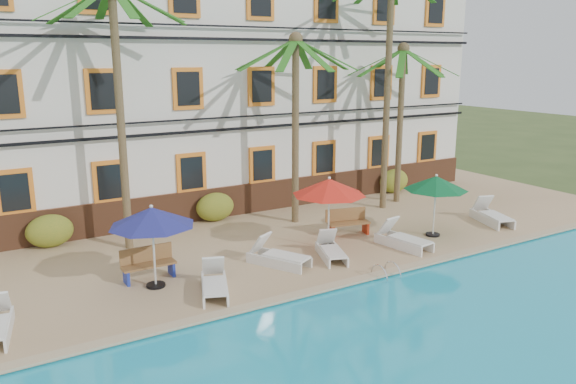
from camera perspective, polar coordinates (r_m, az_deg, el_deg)
ground at (r=16.67m, az=4.31°, el=-8.95°), size 100.00×100.00×0.00m
pool_deck at (r=20.65m, az=-3.69°, el=-4.05°), size 30.00×12.00×0.25m
pool_coping at (r=15.89m, az=6.22°, el=-9.06°), size 30.00×0.35×0.06m
hotel_building at (r=24.25m, az=-9.39°, el=11.05°), size 25.40×6.44×10.22m
palm_b at (r=18.31m, az=-16.90°, el=10.77°), size 4.52×4.52×8.45m
palm_c at (r=20.60m, az=0.77°, el=9.25°), size 4.52×4.52×6.99m
palm_d at (r=22.92m, az=10.19°, el=13.18°), size 4.52×4.52×9.57m
palm_e at (r=24.14m, az=11.42°, el=9.21°), size 4.52×4.52×6.69m
shrub_left at (r=20.07m, az=-23.05°, el=-3.66°), size 1.50×0.90×1.10m
shrub_mid at (r=21.55m, az=-7.42°, el=-1.51°), size 1.50×0.90×1.10m
shrub_right at (r=26.27m, az=10.70°, el=1.11°), size 1.50×0.90×1.10m
umbrella_blue at (r=15.35m, az=-13.67°, el=-2.50°), size 2.32×2.32×2.32m
umbrella_red at (r=18.02m, az=4.20°, el=0.47°), size 2.40×2.40×2.41m
umbrella_green at (r=19.95m, az=14.80°, el=0.85°), size 2.21×2.21×2.21m
lounger_b at (r=15.19m, az=-7.49°, el=-9.16°), size 1.28×1.96×0.87m
lounger_c at (r=17.01m, az=-1.06°, el=-6.46°), size 1.52×2.03×0.91m
lounger_d at (r=17.62m, az=4.40°, el=-5.87°), size 1.19×1.87×0.83m
lounger_e at (r=18.92m, az=11.56°, el=-4.63°), size 1.01×2.05×0.93m
lounger_f at (r=22.56m, az=19.95°, el=-2.19°), size 1.31×2.13×0.95m
bench_left at (r=16.41m, az=-14.04°, el=-7.00°), size 1.50×0.49×0.93m
bench_right at (r=19.91m, az=6.12°, el=-2.99°), size 1.57×0.82×0.93m
pool_ladder at (r=16.56m, az=9.91°, el=-8.34°), size 0.54×0.74×0.74m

